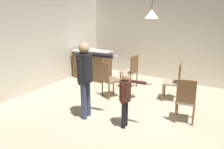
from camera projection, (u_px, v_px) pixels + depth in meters
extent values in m
plane|color=beige|center=(128.00, 119.00, 5.39)|extent=(7.68, 7.68, 0.00)
cube|color=silver|center=(178.00, 40.00, 7.57)|extent=(6.40, 0.10, 2.70)
cube|color=silver|center=(27.00, 45.00, 6.63)|extent=(0.10, 6.40, 2.70)
cube|color=brown|center=(92.00, 65.00, 8.07)|extent=(1.20, 0.60, 0.91)
cube|color=beige|center=(92.00, 51.00, 7.93)|extent=(1.26, 0.66, 0.04)
cylinder|color=#384260|center=(88.00, 98.00, 5.43)|extent=(0.13, 0.13, 0.86)
cylinder|color=#384260|center=(84.00, 101.00, 5.28)|extent=(0.13, 0.13, 0.86)
cylinder|color=black|center=(85.00, 67.00, 5.13)|extent=(0.34, 0.34, 0.61)
sphere|color=tan|center=(84.00, 48.00, 5.01)|extent=(0.23, 0.23, 0.23)
cylinder|color=black|center=(101.00, 55.00, 5.12)|extent=(0.58, 0.19, 0.10)
cube|color=white|center=(114.00, 56.00, 5.00)|extent=(0.13, 0.06, 0.04)
cylinder|color=black|center=(80.00, 71.00, 4.97)|extent=(0.10, 0.10, 0.58)
cylinder|color=black|center=(126.00, 112.00, 5.02)|extent=(0.09, 0.09, 0.59)
cylinder|color=black|center=(124.00, 115.00, 4.92)|extent=(0.09, 0.09, 0.59)
cylinder|color=#4C261E|center=(125.00, 91.00, 4.82)|extent=(0.24, 0.24, 0.42)
sphere|color=tan|center=(125.00, 77.00, 4.73)|extent=(0.16, 0.16, 0.16)
cylinder|color=#4C261E|center=(137.00, 82.00, 4.80)|extent=(0.40, 0.11, 0.07)
cube|color=white|center=(148.00, 84.00, 4.71)|extent=(0.13, 0.05, 0.04)
cylinder|color=#4C261E|center=(122.00, 94.00, 4.71)|extent=(0.07, 0.07, 0.40)
cylinder|color=brown|center=(177.00, 95.00, 6.14)|extent=(0.04, 0.04, 0.45)
cylinder|color=brown|center=(178.00, 90.00, 6.47)|extent=(0.04, 0.04, 0.45)
cylinder|color=brown|center=(163.00, 93.00, 6.26)|extent=(0.04, 0.04, 0.45)
cylinder|color=brown|center=(165.00, 89.00, 6.58)|extent=(0.04, 0.04, 0.45)
cube|color=tan|center=(171.00, 83.00, 6.29)|extent=(0.50, 0.50, 0.05)
cube|color=brown|center=(180.00, 73.00, 6.15)|extent=(0.12, 0.38, 0.50)
cylinder|color=brown|center=(176.00, 113.00, 5.15)|extent=(0.04, 0.04, 0.45)
cylinder|color=brown|center=(193.00, 116.00, 5.03)|extent=(0.04, 0.04, 0.45)
cylinder|color=brown|center=(177.00, 107.00, 5.47)|extent=(0.04, 0.04, 0.45)
cylinder|color=brown|center=(194.00, 109.00, 5.35)|extent=(0.04, 0.04, 0.45)
cube|color=tan|center=(186.00, 101.00, 5.18)|extent=(0.50, 0.50, 0.05)
cube|color=brown|center=(187.00, 92.00, 4.92)|extent=(0.38, 0.12, 0.50)
cylinder|color=brown|center=(131.00, 83.00, 7.04)|extent=(0.04, 0.04, 0.45)
cylinder|color=brown|center=(137.00, 80.00, 7.32)|extent=(0.04, 0.04, 0.45)
cylinder|color=brown|center=(120.00, 80.00, 7.25)|extent=(0.04, 0.04, 0.45)
cylinder|color=brown|center=(127.00, 77.00, 7.52)|extent=(0.04, 0.04, 0.45)
cube|color=tan|center=(129.00, 72.00, 7.21)|extent=(0.45, 0.45, 0.05)
cube|color=brown|center=(134.00, 64.00, 7.02)|extent=(0.07, 0.38, 0.50)
cylinder|color=brown|center=(102.00, 88.00, 6.62)|extent=(0.04, 0.04, 0.45)
cylinder|color=brown|center=(109.00, 92.00, 6.33)|extent=(0.04, 0.04, 0.45)
cylinder|color=brown|center=(113.00, 86.00, 6.80)|extent=(0.04, 0.04, 0.45)
cylinder|color=brown|center=(120.00, 90.00, 6.51)|extent=(0.04, 0.04, 0.45)
cube|color=#7F664C|center=(111.00, 80.00, 6.49)|extent=(0.56, 0.56, 0.05)
cube|color=brown|center=(105.00, 71.00, 6.32)|extent=(0.36, 0.20, 0.50)
cone|color=silver|center=(152.00, 14.00, 5.40)|extent=(0.32, 0.32, 0.20)
cylinder|color=black|center=(152.00, 1.00, 5.32)|extent=(0.01, 0.01, 0.36)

